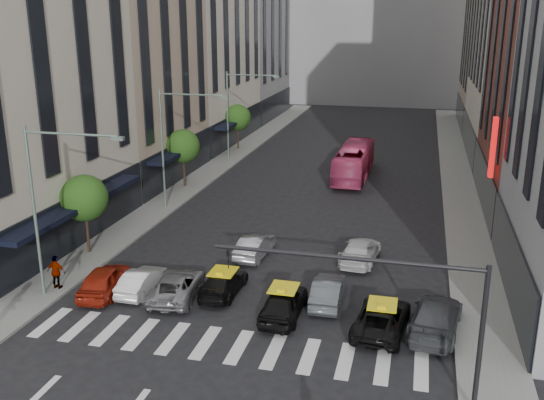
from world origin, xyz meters
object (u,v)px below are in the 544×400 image
Objects in this scene: streetlamp_far at (237,105)px; taxi_center at (284,303)px; streetlamp_mid at (174,134)px; taxi_left at (223,283)px; pedestrian_far at (56,272)px; car_white_front at (141,281)px; car_red at (105,280)px; streetlamp_near at (49,191)px; bus at (354,162)px.

streetlamp_far is 2.00× the size of taxi_center.
streetlamp_mid is 2.00× the size of taxi_center.
pedestrian_far is at bearing 12.64° from taxi_left.
taxi_left is (4.35, 0.85, -0.01)m from car_white_front.
streetlamp_mid reaches higher than pedestrian_far.
pedestrian_far reaches higher than taxi_center.
streetlamp_mid is 19.99m from taxi_center.
pedestrian_far reaches higher than taxi_left.
car_white_front is 8.12m from taxi_center.
car_red is at bearing 14.33° from taxi_left.
streetlamp_near is at bearing 131.42° from pedestrian_far.
taxi_left is at bearing -169.02° from car_white_front.
taxi_center is at bearing -177.29° from pedestrian_far.
pedestrian_far is (-2.66, -0.35, 0.32)m from car_red.
bus is at bearing -89.71° from taxi_center.
streetlamp_near and streetlamp_far have the same top height.
pedestrian_far is (-0.62, 0.77, -4.82)m from streetlamp_near.
bus is (8.30, 27.00, 0.89)m from car_white_front.
bus is (0.24, 27.92, 0.77)m from taxi_center.
taxi_left is at bearing 82.25° from bus.
streetlamp_mid is 18.16m from bus.
taxi_left is at bearing -174.54° from car_red.
car_red is at bearing -169.96° from pedestrian_far.
streetlamp_near is 31.51m from bus.
car_red is 9.91m from taxi_center.
bus reaches higher than taxi_center.
streetlamp_far is 2.30× the size of car_white_front.
streetlamp_near is 5.64m from car_red.
pedestrian_far reaches higher than car_red.
car_red is 29.43m from bus.
bus is (12.18, 28.73, -4.37)m from streetlamp_near.
bus is (10.14, 27.62, 0.77)m from car_red.
car_white_front is 4.43m from taxi_left.
bus is at bearing -107.10° from car_white_front.
streetlamp_far is at bearing -82.71° from car_white_front.
car_red is 1.00× the size of taxi_center.
pedestrian_far reaches higher than car_white_front.
taxi_left is 4.11m from taxi_center.
pedestrian_far is at bearing -0.24° from car_red.
streetlamp_near is 4.92m from pedestrian_far.
car_red is 2.40× the size of pedestrian_far.
streetlamp_near is 16.00m from streetlamp_mid.
taxi_center is 27.93m from bus.
taxi_left is 0.97× the size of taxi_center.
streetlamp_far is at bearing -73.28° from taxi_left.
taxi_left is (8.23, 2.57, -5.27)m from streetlamp_near.
streetlamp_mid is 2.30× the size of car_white_front.
car_white_front is 0.90× the size of taxi_left.
streetlamp_mid is 15.88m from car_red.
car_red is 1.94m from car_white_front.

